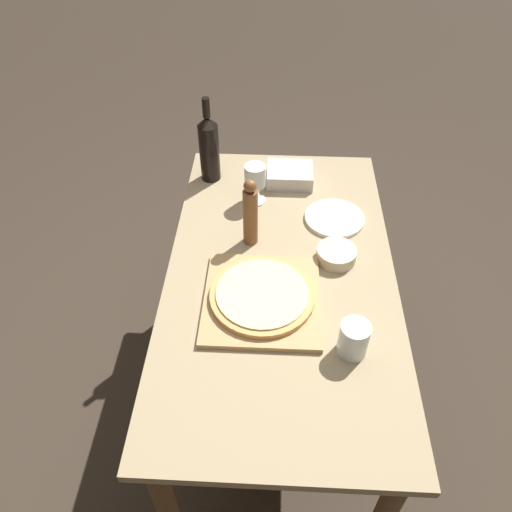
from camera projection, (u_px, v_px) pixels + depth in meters
name	position (u px, v px, depth m)	size (l,w,h in m)	color
ground_plane	(275.00, 392.00, 2.13)	(12.00, 12.00, 0.00)	#382D23
dining_table	(280.00, 294.00, 1.68)	(0.73, 1.35, 0.74)	#9E8966
cutting_board	(262.00, 299.00, 1.51)	(0.35, 0.37, 0.02)	tan
pizza	(262.00, 295.00, 1.49)	(0.32, 0.32, 0.02)	tan
wine_bottle	(209.00, 147.00, 1.88)	(0.08, 0.08, 0.34)	black
pepper_mill	(250.00, 214.00, 1.62)	(0.05, 0.05, 0.25)	brown
wine_glass	(255.00, 177.00, 1.80)	(0.08, 0.08, 0.15)	silver
small_bowl	(336.00, 255.00, 1.63)	(0.13, 0.13, 0.04)	beige
drinking_tumbler	(354.00, 339.00, 1.35)	(0.08, 0.08, 0.11)	silver
dinner_plate	(334.00, 218.00, 1.78)	(0.21, 0.21, 0.01)	silver
food_container	(290.00, 175.00, 1.94)	(0.18, 0.15, 0.06)	#BCB7AD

